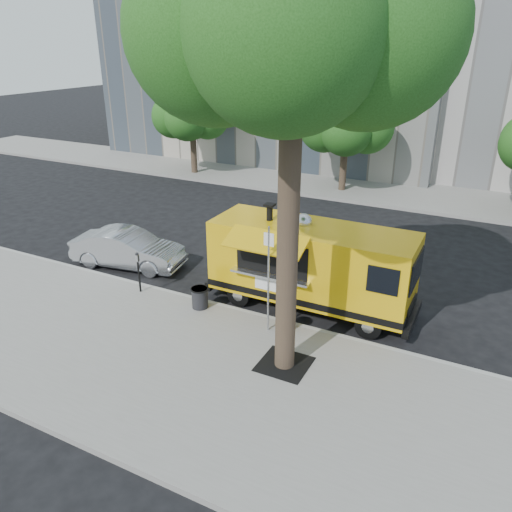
# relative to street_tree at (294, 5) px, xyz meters

# --- Properties ---
(ground) EXTENTS (120.00, 120.00, 0.00)m
(ground) POSITION_rel_street_tree_xyz_m (-2.60, 2.80, -8.01)
(ground) COLOR black
(ground) RESTS_ON ground
(sidewalk) EXTENTS (60.00, 6.00, 0.15)m
(sidewalk) POSITION_rel_street_tree_xyz_m (-2.60, -1.20, -7.94)
(sidewalk) COLOR gray
(sidewalk) RESTS_ON ground
(curb) EXTENTS (60.00, 0.14, 0.16)m
(curb) POSITION_rel_street_tree_xyz_m (-2.60, 1.87, -7.94)
(curb) COLOR #999993
(curb) RESTS_ON ground
(far_sidewalk) EXTENTS (60.00, 5.00, 0.15)m
(far_sidewalk) POSITION_rel_street_tree_xyz_m (-2.60, 16.30, -7.94)
(far_sidewalk) COLOR gray
(far_sidewalk) RESTS_ON ground
(street_tree) EXTENTS (4.68, 4.68, 10.27)m
(street_tree) POSITION_rel_street_tree_xyz_m (0.00, 0.00, 0.00)
(street_tree) COLOR #33261C
(street_tree) RESTS_ON sidewalk
(tree_well) EXTENTS (1.20, 1.20, 0.02)m
(tree_well) POSITION_rel_street_tree_xyz_m (0.00, 0.00, -7.86)
(tree_well) COLOR black
(tree_well) RESTS_ON sidewalk
(far_tree_a) EXTENTS (3.42, 3.42, 5.36)m
(far_tree_a) POSITION_rel_street_tree_xyz_m (-12.60, 15.10, -4.24)
(far_tree_a) COLOR #33261C
(far_tree_a) RESTS_ON far_sidewalk
(far_tree_b) EXTENTS (3.60, 3.60, 5.50)m
(far_tree_b) POSITION_rel_street_tree_xyz_m (-3.60, 15.50, -4.18)
(far_tree_b) COLOR #33261C
(far_tree_b) RESTS_ON far_sidewalk
(sign_post) EXTENTS (0.28, 0.06, 3.00)m
(sign_post) POSITION_rel_street_tree_xyz_m (-1.05, 1.25, -6.16)
(sign_post) COLOR silver
(sign_post) RESTS_ON sidewalk
(parking_meter) EXTENTS (0.11, 0.11, 1.33)m
(parking_meter) POSITION_rel_street_tree_xyz_m (-5.60, 1.45, -7.03)
(parking_meter) COLOR black
(parking_meter) RESTS_ON sidewalk
(food_truck) EXTENTS (6.21, 2.86, 3.04)m
(food_truck) POSITION_rel_street_tree_xyz_m (-0.63, 3.15, -6.58)
(food_truck) COLOR #E8B20C
(food_truck) RESTS_ON ground
(sedan) EXTENTS (4.18, 2.04, 1.32)m
(sedan) POSITION_rel_street_tree_xyz_m (-7.40, 3.05, -7.35)
(sedan) COLOR #ABADB2
(sedan) RESTS_ON ground
(trash_bin_left) EXTENTS (0.52, 0.52, 0.62)m
(trash_bin_left) POSITION_rel_street_tree_xyz_m (-3.38, 1.46, -7.53)
(trash_bin_left) COLOR black
(trash_bin_left) RESTS_ON sidewalk
(trash_bin_right) EXTENTS (0.49, 0.49, 0.59)m
(trash_bin_right) POSITION_rel_street_tree_xyz_m (-0.65, 1.50, -7.55)
(trash_bin_right) COLOR black
(trash_bin_right) RESTS_ON sidewalk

